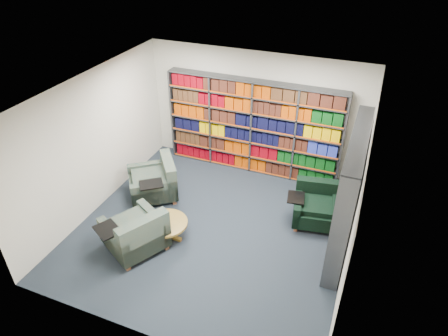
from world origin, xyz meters
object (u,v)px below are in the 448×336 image
at_px(chair_green_right, 316,206).
at_px(coffee_table, 166,225).
at_px(chair_teal_front, 137,235).
at_px(chair_teal_left, 157,182).

xyz_separation_m(chair_green_right, coffee_table, (-2.48, -1.58, -0.01)).
bearing_deg(chair_teal_front, chair_green_right, 36.17).
xyz_separation_m(chair_teal_left, chair_teal_front, (0.51, -1.58, 0.00)).
xyz_separation_m(chair_teal_left, chair_green_right, (3.32, 0.47, -0.04)).
bearing_deg(chair_teal_left, coffee_table, -52.99).
bearing_deg(chair_green_right, coffee_table, -147.54).
bearing_deg(chair_teal_front, chair_teal_left, 107.73).
height_order(chair_teal_front, coffee_table, chair_teal_front).
bearing_deg(chair_teal_front, coffee_table, 55.42).
height_order(chair_teal_left, chair_teal_front, chair_teal_front).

